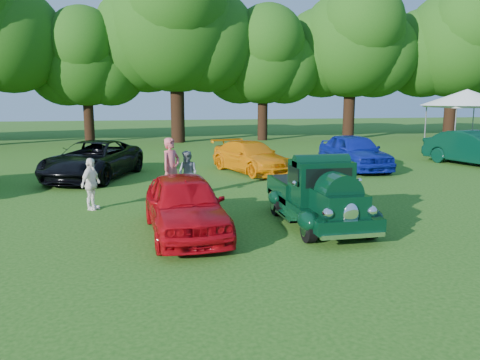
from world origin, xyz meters
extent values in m
plane|color=#1E4C11|center=(0.00, 0.00, 0.00)|extent=(120.00, 120.00, 0.00)
cylinder|color=black|center=(0.62, -0.70, 0.33)|extent=(0.19, 0.65, 0.65)
cylinder|color=black|center=(2.09, -0.70, 0.33)|extent=(0.19, 0.65, 0.65)
cylinder|color=black|center=(0.62, 1.82, 0.33)|extent=(0.19, 0.65, 0.65)
cylinder|color=black|center=(2.09, 1.82, 0.33)|extent=(0.19, 0.65, 0.65)
cube|color=black|center=(1.35, 0.63, 0.46)|extent=(1.52, 3.98, 0.30)
cube|color=black|center=(1.35, -0.57, 0.81)|extent=(0.97, 1.28, 0.55)
cube|color=black|center=(1.35, 0.51, 1.11)|extent=(1.38, 1.02, 1.06)
cube|color=black|center=(1.35, 0.03, 1.30)|extent=(1.15, 0.05, 0.46)
cube|color=black|center=(1.35, 1.84, 0.71)|extent=(1.52, 1.81, 0.51)
cube|color=black|center=(1.35, 1.84, 0.96)|extent=(1.31, 1.59, 0.04)
ellipsoid|color=black|center=(0.59, -0.70, 0.50)|extent=(0.44, 0.76, 0.44)
ellipsoid|color=black|center=(2.11, -0.70, 0.50)|extent=(0.44, 0.76, 0.44)
ellipsoid|color=black|center=(0.56, 1.82, 0.49)|extent=(0.34, 0.64, 0.37)
ellipsoid|color=black|center=(2.14, 1.82, 0.49)|extent=(0.34, 0.64, 0.37)
ellipsoid|color=white|center=(1.35, -1.23, 0.71)|extent=(0.36, 0.11, 0.53)
sphere|color=white|center=(0.86, -1.17, 0.76)|extent=(0.25, 0.25, 0.25)
sphere|color=white|center=(1.85, -1.17, 0.76)|extent=(0.25, 0.25, 0.25)
cube|color=white|center=(1.35, -1.36, 0.30)|extent=(1.43, 0.10, 0.10)
cube|color=white|center=(1.35, 2.75, 0.35)|extent=(1.43, 0.10, 0.10)
imported|color=#AD070F|center=(-1.99, 0.51, 0.71)|extent=(1.91, 4.23, 1.41)
imported|color=black|center=(-4.83, 8.94, 0.75)|extent=(4.14, 5.89, 1.49)
imported|color=orange|center=(1.65, 9.29, 0.66)|extent=(3.23, 4.91, 1.32)
imported|color=#0D1A8F|center=(6.34, 9.12, 0.79)|extent=(1.92, 4.68, 1.59)
imported|color=black|center=(12.50, 9.06, 0.82)|extent=(2.95, 5.23, 1.63)
imported|color=#D75860|center=(-2.04, 4.54, 0.97)|extent=(0.83, 0.82, 1.93)
imported|color=gray|center=(-1.50, 4.86, 0.74)|extent=(0.90, 0.90, 1.47)
imported|color=white|center=(-4.38, 3.52, 0.74)|extent=(0.71, 0.94, 1.49)
cube|color=white|center=(14.70, 12.91, 2.70)|extent=(3.55, 3.55, 0.13)
cone|color=white|center=(14.70, 12.91, 3.20)|extent=(5.21, 5.21, 0.88)
cylinder|color=slate|center=(13.11, 11.53, 1.32)|extent=(0.07, 0.07, 2.65)
cylinder|color=slate|center=(13.33, 14.50, 1.32)|extent=(0.07, 0.07, 2.65)
cylinder|color=slate|center=(16.30, 14.28, 1.32)|extent=(0.07, 0.07, 2.65)
cylinder|color=black|center=(-6.63, 25.45, 1.79)|extent=(0.72, 0.72, 3.58)
sphere|color=#174A10|center=(-6.63, 25.45, 5.87)|extent=(6.54, 6.54, 6.54)
cylinder|color=black|center=(-0.35, 23.93, 2.45)|extent=(0.98, 0.98, 4.89)
sphere|color=#174A10|center=(-0.35, 23.93, 8.03)|extent=(8.95, 8.95, 8.95)
cylinder|color=black|center=(6.09, 24.46, 1.88)|extent=(0.75, 0.75, 3.75)
sphere|color=#174A10|center=(6.09, 24.46, 6.15)|extent=(6.86, 6.86, 6.86)
cylinder|color=black|center=(12.85, 23.92, 2.20)|extent=(0.88, 0.88, 4.40)
sphere|color=#174A10|center=(12.85, 23.92, 7.21)|extent=(8.04, 8.04, 8.04)
cylinder|color=black|center=(20.97, 22.95, 2.21)|extent=(0.88, 0.88, 4.42)
sphere|color=#174A10|center=(20.97, 22.95, 7.25)|extent=(8.09, 8.09, 8.09)
camera|label=1|loc=(-2.90, -10.12, 3.14)|focal=35.00mm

